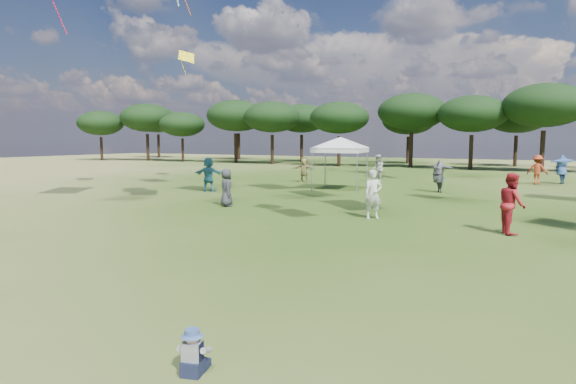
# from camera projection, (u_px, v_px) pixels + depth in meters

# --- Properties ---
(tree_line) EXTENTS (108.78, 17.63, 7.77)m
(tree_line) POSITION_uv_depth(u_px,v_px,m) (534.00, 111.00, 44.18)
(tree_line) COLOR black
(tree_line) RESTS_ON ground
(tent_left) EXTENTS (5.40, 5.40, 3.24)m
(tent_left) POSITION_uv_depth(u_px,v_px,m) (340.00, 139.00, 26.73)
(tent_left) COLOR gray
(tent_left) RESTS_ON ground
(toddler) EXTENTS (0.42, 0.45, 0.57)m
(toddler) POSITION_uv_depth(u_px,v_px,m) (193.00, 354.00, 5.79)
(toddler) COLOR #161A32
(toddler) RESTS_ON ground
(festival_crowd) EXTENTS (29.14, 20.99, 1.88)m
(festival_crowd) POSITION_uv_depth(u_px,v_px,m) (478.00, 177.00, 24.45)
(festival_crowd) COLOR #286578
(festival_crowd) RESTS_ON ground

